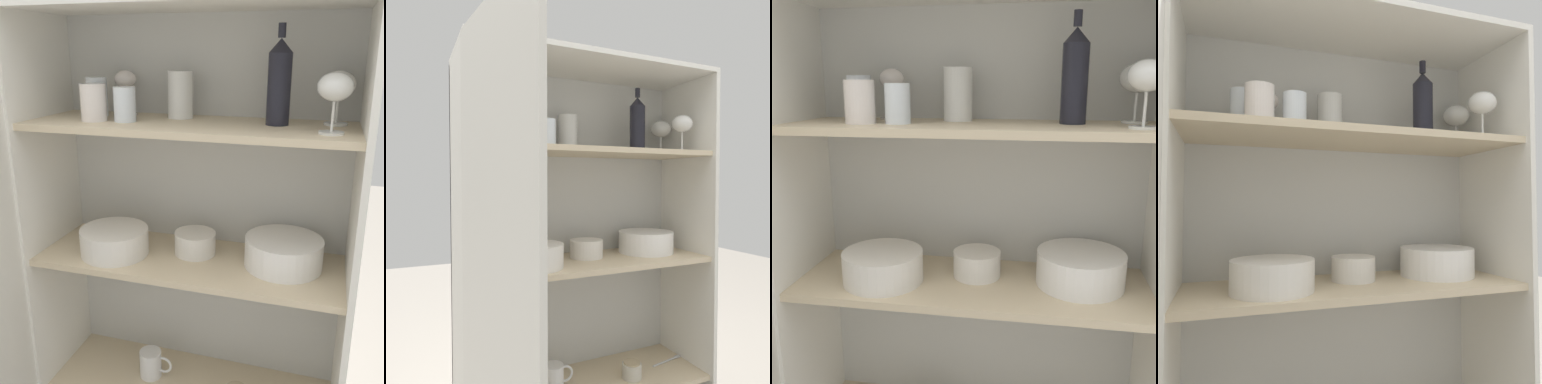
# 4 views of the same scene
# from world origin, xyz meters

# --- Properties ---
(cupboard_back_panel) EXTENTS (0.98, 0.02, 1.52)m
(cupboard_back_panel) POSITION_xyz_m (0.00, 0.33, 0.76)
(cupboard_back_panel) COLOR silver
(cupboard_back_panel) RESTS_ON ground_plane
(cupboard_side_left) EXTENTS (0.02, 0.36, 1.52)m
(cupboard_side_left) POSITION_xyz_m (-0.48, 0.16, 0.76)
(cupboard_side_left) COLOR white
(cupboard_side_left) RESTS_ON ground_plane
(cupboard_side_right) EXTENTS (0.02, 0.36, 1.52)m
(cupboard_side_right) POSITION_xyz_m (0.48, 0.16, 0.76)
(cupboard_side_right) COLOR white
(cupboard_side_right) RESTS_ON ground_plane
(cupboard_top_panel) EXTENTS (0.98, 0.36, 0.02)m
(cupboard_top_panel) POSITION_xyz_m (0.00, 0.16, 1.53)
(cupboard_top_panel) COLOR white
(cupboard_top_panel) RESTS_ON cupboard_side_left
(shelf_board_middle) EXTENTS (0.94, 0.33, 0.02)m
(shelf_board_middle) POSITION_xyz_m (0.00, 0.16, 0.78)
(shelf_board_middle) COLOR beige
(shelf_board_upper) EXTENTS (0.94, 0.33, 0.02)m
(shelf_board_upper) POSITION_xyz_m (0.00, 0.16, 1.20)
(shelf_board_upper) COLOR beige
(tumbler_glass_0) EXTENTS (0.07, 0.07, 0.12)m
(tumbler_glass_0) POSITION_xyz_m (-0.32, 0.21, 1.27)
(tumbler_glass_0) COLOR white
(tumbler_glass_0) RESTS_ON shelf_board_upper
(tumbler_glass_1) EXTENTS (0.08, 0.08, 0.14)m
(tumbler_glass_1) POSITION_xyz_m (-0.05, 0.25, 1.28)
(tumbler_glass_1) COLOR white
(tumbler_glass_1) RESTS_ON shelf_board_upper
(tumbler_glass_2) EXTENTS (0.06, 0.06, 0.10)m
(tumbler_glass_2) POSITION_xyz_m (-0.18, 0.13, 1.26)
(tumbler_glass_2) COLOR white
(tumbler_glass_2) RESTS_ON shelf_board_upper
(tumbler_glass_3) EXTENTS (0.08, 0.08, 0.11)m
(tumbler_glass_3) POSITION_xyz_m (-0.28, 0.12, 1.27)
(tumbler_glass_3) COLOR silver
(tumbler_glass_3) RESTS_ON shelf_board_upper
(wine_glass_0) EXTENTS (0.09, 0.09, 0.15)m
(wine_glass_0) POSITION_xyz_m (0.40, 0.24, 1.32)
(wine_glass_0) COLOR white
(wine_glass_0) RESTS_ON shelf_board_upper
(wine_glass_1) EXTENTS (0.07, 0.07, 0.14)m
(wine_glass_1) POSITION_xyz_m (-0.24, 0.27, 1.31)
(wine_glass_1) COLOR silver
(wine_glass_1) RESTS_ON shelf_board_upper
(wine_glass_2) EXTENTS (0.09, 0.09, 0.15)m
(wine_glass_2) POSITION_xyz_m (0.39, 0.09, 1.32)
(wine_glass_2) COLOR white
(wine_glass_2) RESTS_ON shelf_board_upper
(wine_bottle) EXTENTS (0.06, 0.06, 0.27)m
(wine_bottle) POSITION_xyz_m (0.25, 0.20, 1.33)
(wine_bottle) COLOR black
(wine_bottle) RESTS_ON shelf_board_upper
(plate_stack_white) EXTENTS (0.23, 0.23, 0.09)m
(plate_stack_white) POSITION_xyz_m (0.29, 0.19, 0.83)
(plate_stack_white) COLOR white
(plate_stack_white) RESTS_ON shelf_board_middle
(mixing_bowl_large) EXTENTS (0.22, 0.22, 0.08)m
(mixing_bowl_large) POSITION_xyz_m (-0.24, 0.13, 0.83)
(mixing_bowl_large) COLOR silver
(mixing_bowl_large) RESTS_ON shelf_board_middle
(serving_bowl_small) EXTENTS (0.13, 0.13, 0.07)m
(serving_bowl_small) POSITION_xyz_m (0.01, 0.20, 0.83)
(serving_bowl_small) COLOR silver
(serving_bowl_small) RESTS_ON shelf_board_middle
(coffee_mug_primary) EXTENTS (0.12, 0.08, 0.10)m
(coffee_mug_primary) POSITION_xyz_m (-0.14, 0.17, 0.35)
(coffee_mug_primary) COLOR white
(coffee_mug_primary) RESTS_ON shelf_board_lower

